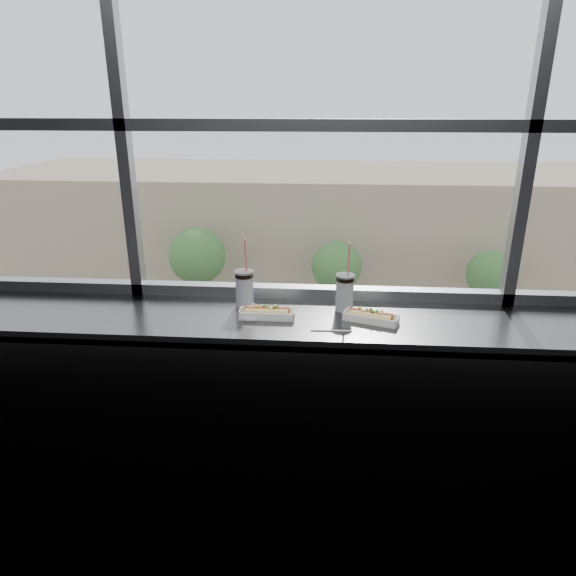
# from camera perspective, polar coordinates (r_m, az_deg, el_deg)

# --- Properties ---
(wall_back_lower) EXTENTS (6.00, 0.00, 6.00)m
(wall_back_lower) POSITION_cam_1_polar(r_m,az_deg,el_deg) (3.06, 3.13, -10.68)
(wall_back_lower) COLOR black
(wall_back_lower) RESTS_ON ground
(window_glass) EXTENTS (6.00, 0.00, 6.00)m
(window_glass) POSITION_cam_1_polar(r_m,az_deg,el_deg) (2.65, 3.93, 24.13)
(window_glass) COLOR silver
(window_glass) RESTS_ON ground
(window_mullions) EXTENTS (6.00, 0.08, 2.40)m
(window_mullions) POSITION_cam_1_polar(r_m,az_deg,el_deg) (2.63, 3.92, 24.16)
(window_mullions) COLOR gray
(window_mullions) RESTS_ON ground
(counter) EXTENTS (6.00, 0.55, 0.06)m
(counter) POSITION_cam_1_polar(r_m,az_deg,el_deg) (2.57, 3.20, -3.85)
(counter) COLOR #5E5E5E
(counter) RESTS_ON ground
(counter_fascia) EXTENTS (6.00, 0.04, 1.04)m
(counter_fascia) POSITION_cam_1_polar(r_m,az_deg,el_deg) (2.61, 2.83, -16.64)
(counter_fascia) COLOR #5E5E5E
(counter_fascia) RESTS_ON ground
(hotdog_tray_left) EXTENTS (0.28, 0.09, 0.07)m
(hotdog_tray_left) POSITION_cam_1_polar(r_m,az_deg,el_deg) (2.54, -2.35, -2.74)
(hotdog_tray_left) COLOR white
(hotdog_tray_left) RESTS_ON counter
(hotdog_tray_right) EXTENTS (0.28, 0.17, 0.07)m
(hotdog_tray_right) POSITION_cam_1_polar(r_m,az_deg,el_deg) (2.53, 9.20, -3.14)
(hotdog_tray_right) COLOR white
(hotdog_tray_right) RESTS_ON counter
(soda_cup_left) EXTENTS (0.10, 0.10, 0.37)m
(soda_cup_left) POSITION_cam_1_polar(r_m,az_deg,el_deg) (2.66, -4.86, 0.13)
(soda_cup_left) COLOR white
(soda_cup_left) RESTS_ON counter
(soda_cup_right) EXTENTS (0.10, 0.10, 0.36)m
(soda_cup_right) POSITION_cam_1_polar(r_m,az_deg,el_deg) (2.62, 6.32, -0.29)
(soda_cup_right) COLOR white
(soda_cup_right) RESTS_ON counter
(loose_straw) EXTENTS (0.19, 0.01, 0.01)m
(loose_straw) POSITION_cam_1_polar(r_m,az_deg,el_deg) (2.41, 4.84, -4.73)
(loose_straw) COLOR white
(loose_straw) RESTS_ON counter
(wrapper) EXTENTS (0.09, 0.07, 0.02)m
(wrapper) POSITION_cam_1_polar(r_m,az_deg,el_deg) (2.52, -4.21, -3.35)
(wrapper) COLOR silver
(wrapper) RESTS_ON counter
(plaza_ground) EXTENTS (120.00, 120.00, 0.00)m
(plaza_ground) POSITION_cam_1_polar(r_m,az_deg,el_deg) (47.95, 4.19, 4.24)
(plaza_ground) COLOR #A09C86
(plaza_ground) RESTS_ON ground
(street_asphalt) EXTENTS (80.00, 10.00, 0.06)m
(street_asphalt) POSITION_cam_1_polar(r_m,az_deg,el_deg) (26.14, 3.77, -9.93)
(street_asphalt) COLOR black
(street_asphalt) RESTS_ON plaza_ground
(far_sidewalk) EXTENTS (80.00, 6.00, 0.04)m
(far_sidewalk) POSITION_cam_1_polar(r_m,az_deg,el_deg) (33.31, 3.98, -3.04)
(far_sidewalk) COLOR #A09C86
(far_sidewalk) RESTS_ON plaza_ground
(far_building) EXTENTS (50.00, 14.00, 8.00)m
(far_building) POSITION_cam_1_polar(r_m,az_deg,el_deg) (41.63, 4.27, 7.46)
(far_building) COLOR tan
(far_building) RESTS_ON plaza_ground
(car_near_b) EXTENTS (3.31, 6.68, 2.15)m
(car_near_b) POSITION_cam_1_polar(r_m,az_deg,el_deg) (23.18, -13.80, -11.61)
(car_near_b) COLOR black
(car_near_b) RESTS_ON street_asphalt
(car_near_a) EXTENTS (3.68, 7.17, 2.29)m
(car_near_a) POSITION_cam_1_polar(r_m,az_deg,el_deg) (25.47, -26.49, -10.05)
(car_near_a) COLOR silver
(car_near_a) RESTS_ON street_asphalt
(car_near_c) EXTENTS (3.23, 6.28, 2.01)m
(car_near_c) POSITION_cam_1_polar(r_m,az_deg,el_deg) (22.21, 6.79, -12.86)
(car_near_c) COLOR #A13903
(car_near_c) RESTS_ON street_asphalt
(car_near_d) EXTENTS (2.94, 6.58, 2.16)m
(car_near_d) POSITION_cam_1_polar(r_m,az_deg,el_deg) (23.11, 20.81, -12.53)
(car_near_d) COLOR white
(car_near_d) RESTS_ON street_asphalt
(car_far_b) EXTENTS (3.43, 6.53, 2.08)m
(car_far_b) POSITION_cam_1_polar(r_m,az_deg,el_deg) (29.41, 10.78, -4.33)
(car_far_b) COLOR maroon
(car_far_b) RESTS_ON street_asphalt
(car_far_a) EXTENTS (3.27, 6.98, 2.27)m
(car_far_a) POSITION_cam_1_polar(r_m,az_deg,el_deg) (30.96, -15.60, -3.27)
(car_far_a) COLOR black
(car_far_a) RESTS_ON street_asphalt
(pedestrian_d) EXTENTS (0.63, 0.84, 1.88)m
(pedestrian_d) POSITION_cam_1_polar(r_m,az_deg,el_deg) (34.60, 19.97, -1.64)
(pedestrian_d) COLOR #66605B
(pedestrian_d) RESTS_ON far_sidewalk
(pedestrian_b) EXTENTS (0.91, 0.68, 2.05)m
(pedestrian_b) POSITION_cam_1_polar(r_m,az_deg,el_deg) (32.89, 2.28, -1.34)
(pedestrian_b) COLOR #66605B
(pedestrian_b) RESTS_ON far_sidewalk
(pedestrian_c) EXTENTS (0.85, 0.64, 1.92)m
(pedestrian_c) POSITION_cam_1_polar(r_m,az_deg,el_deg) (33.78, 13.01, -1.40)
(pedestrian_c) COLOR #66605B
(pedestrian_c) RESTS_ON far_sidewalk
(pedestrian_a) EXTENTS (0.96, 0.72, 2.16)m
(pedestrian_a) POSITION_cam_1_polar(r_m,az_deg,el_deg) (32.69, -7.03, -1.52)
(pedestrian_a) COLOR #66605B
(pedestrian_a) RESTS_ON far_sidewalk
(tree_left) EXTENTS (3.63, 3.63, 5.67)m
(tree_left) POSITION_cam_1_polar(r_m,az_deg,el_deg) (33.01, -10.05, 3.54)
(tree_left) COLOR #47382B
(tree_left) RESTS_ON far_sidewalk
(tree_center) EXTENTS (3.17, 3.17, 4.95)m
(tree_center) POSITION_cam_1_polar(r_m,az_deg,el_deg) (32.15, 5.41, 2.41)
(tree_center) COLOR #47382B
(tree_center) RESTS_ON far_sidewalk
(tree_right) EXTENTS (2.92, 2.92, 4.57)m
(tree_right) POSITION_cam_1_polar(r_m,az_deg,el_deg) (33.76, 21.55, 1.45)
(tree_right) COLOR #47382B
(tree_right) RESTS_ON far_sidewalk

